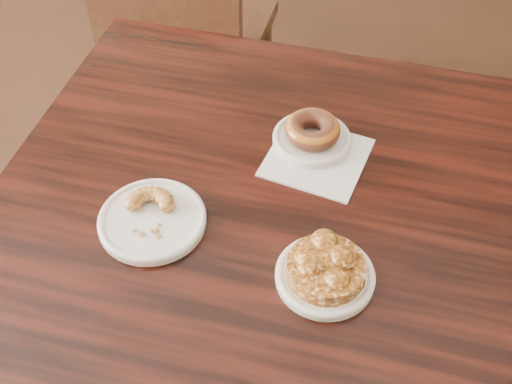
{
  "coord_description": "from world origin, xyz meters",
  "views": [
    {
      "loc": [
        0.24,
        -0.73,
        1.56
      ],
      "look_at": [
        0.21,
        -0.05,
        0.8
      ],
      "focal_mm": 45.0,
      "sensor_mm": 36.0,
      "label": 1
    }
  ],
  "objects_px": {
    "cafe_table": "(268,334)",
    "chair_far": "(193,33)",
    "apple_fritter": "(326,267)",
    "glazed_donut": "(312,130)",
    "cruller_fragment": "(151,213)"
  },
  "relations": [
    {
      "from": "cafe_table",
      "to": "cruller_fragment",
      "type": "distance_m",
      "value": 0.44
    },
    {
      "from": "glazed_donut",
      "to": "cruller_fragment",
      "type": "bearing_deg",
      "value": -142.66
    },
    {
      "from": "chair_far",
      "to": "apple_fritter",
      "type": "height_order",
      "value": "chair_far"
    },
    {
      "from": "chair_far",
      "to": "glazed_donut",
      "type": "relative_size",
      "value": 8.97
    },
    {
      "from": "glazed_donut",
      "to": "cruller_fragment",
      "type": "relative_size",
      "value": 1.07
    },
    {
      "from": "cafe_table",
      "to": "chair_far",
      "type": "distance_m",
      "value": 1.0
    },
    {
      "from": "cruller_fragment",
      "to": "cafe_table",
      "type": "bearing_deg",
      "value": 5.2
    },
    {
      "from": "chair_far",
      "to": "glazed_donut",
      "type": "height_order",
      "value": "chair_far"
    },
    {
      "from": "glazed_donut",
      "to": "apple_fritter",
      "type": "height_order",
      "value": "same"
    },
    {
      "from": "cafe_table",
      "to": "chair_far",
      "type": "xyz_separation_m",
      "value": [
        -0.26,
        0.96,
        0.08
      ]
    },
    {
      "from": "cafe_table",
      "to": "apple_fritter",
      "type": "height_order",
      "value": "apple_fritter"
    },
    {
      "from": "cruller_fragment",
      "to": "apple_fritter",
      "type": "bearing_deg",
      "value": -19.25
    },
    {
      "from": "glazed_donut",
      "to": "apple_fritter",
      "type": "bearing_deg",
      "value": -86.87
    },
    {
      "from": "cafe_table",
      "to": "apple_fritter",
      "type": "xyz_separation_m",
      "value": [
        0.08,
        -0.11,
        0.41
      ]
    },
    {
      "from": "cafe_table",
      "to": "apple_fritter",
      "type": "bearing_deg",
      "value": -41.27
    }
  ]
}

